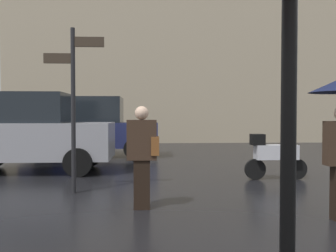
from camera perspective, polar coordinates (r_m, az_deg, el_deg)
The scene contains 5 objects.
pedestrian_with_bag at distance 5.39m, azimuth -4.05°, elevation -3.98°, with size 0.48×0.24×1.56m.
parked_scooter at distance 8.21m, azimuth 16.62°, elevation -4.41°, with size 1.39×0.32×1.23m.
parked_car_left at distance 12.67m, azimuth -12.34°, elevation -0.11°, with size 4.51×1.93×2.05m.
parked_car_right at distance 9.61m, azimuth -21.32°, elevation -0.91°, with size 4.01×1.85×1.98m.
street_signpost at distance 6.68m, azimuth -14.92°, elevation 5.07°, with size 1.08×0.08×3.00m.
Camera 1 is at (-1.27, -2.53, 1.42)m, focal length 38.02 mm.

